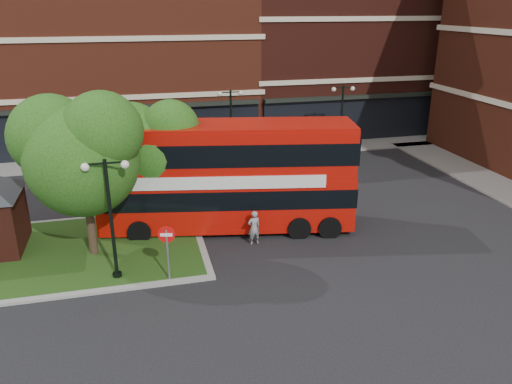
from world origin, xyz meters
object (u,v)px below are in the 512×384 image
object	(u,v)px
car_silver	(189,153)
car_white	(285,144)
woman	(254,228)
bus	(227,170)

from	to	relation	value
car_silver	car_white	distance (m)	7.19
woman	car_silver	world-z (taller)	woman
woman	car_white	world-z (taller)	woman
woman	car_silver	size ratio (longest dim) A/B	0.45
bus	car_silver	bearing A→B (deg)	103.49
car_silver	car_white	world-z (taller)	car_white
woman	bus	bearing A→B (deg)	-77.15
car_silver	car_white	xyz separation A→B (m)	(7.17, 0.53, 0.02)
bus	car_white	distance (m)	13.91
bus	woman	bearing A→B (deg)	-57.46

